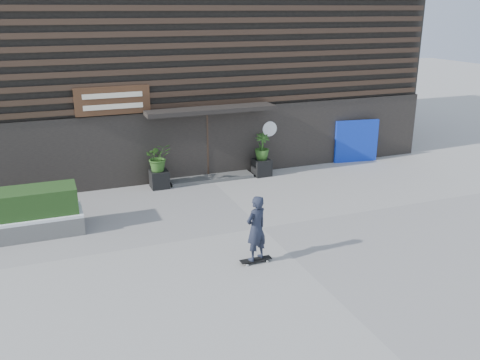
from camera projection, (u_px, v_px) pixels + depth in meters
name	position (u px, v px, depth m)	size (l,w,h in m)	color
ground	(262.00, 228.00, 14.43)	(80.00, 80.00, 0.00)	gray
entrance_step	(211.00, 178.00, 18.48)	(3.00, 0.80, 0.12)	#454543
planter_pot_left	(159.00, 179.00, 17.58)	(0.60, 0.60, 0.60)	black
bamboo_left	(158.00, 157.00, 17.33)	(0.86, 0.75, 0.96)	#2D591E
planter_pot_right	(262.00, 167.00, 18.88)	(0.60, 0.60, 0.60)	black
bamboo_right	(262.00, 147.00, 18.63)	(0.54, 0.54, 0.96)	#2D591E
raised_bed	(15.00, 228.00, 13.84)	(3.50, 1.20, 0.50)	#52524F
snow_layer	(14.00, 218.00, 13.75)	(3.50, 1.20, 0.08)	white
hedge	(12.00, 204.00, 13.62)	(3.30, 1.00, 0.70)	#1B3814
blue_tarp	(356.00, 141.00, 20.41)	(1.78, 0.12, 1.67)	#0C27A8
building	(170.00, 54.00, 21.98)	(18.00, 11.00, 8.00)	black
skateboarder	(256.00, 229.00, 12.18)	(0.78, 0.58, 1.71)	black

